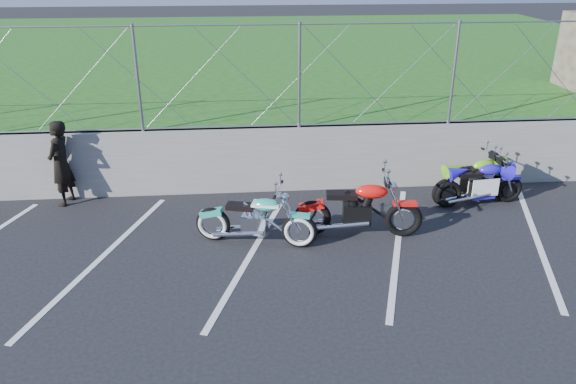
{
  "coord_description": "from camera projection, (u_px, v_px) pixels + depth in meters",
  "views": [
    {
      "loc": [
        -0.13,
        -7.02,
        4.49
      ],
      "look_at": [
        0.59,
        1.3,
        0.88
      ],
      "focal_mm": 35.0,
      "sensor_mm": 36.0,
      "label": 1
    }
  ],
  "objects": [
    {
      "name": "cruiser_turquoise",
      "position": [
        257.0,
        221.0,
        9.17
      ],
      "size": [
        2.01,
        0.73,
        1.02
      ],
      "rotation": [
        0.0,
        0.0,
        -0.26
      ],
      "color": "black",
      "rests_on": "ground"
    },
    {
      "name": "chain_link_fence",
      "position": [
        246.0,
        77.0,
        10.5
      ],
      "size": [
        28.0,
        0.03,
        2.0
      ],
      "color": "gray",
      "rests_on": "retaining_wall"
    },
    {
      "name": "ground",
      "position": [
        255.0,
        284.0,
        8.21
      ],
      "size": [
        90.0,
        90.0,
        0.0
      ],
      "primitive_type": "plane",
      "color": "black",
      "rests_on": "ground"
    },
    {
      "name": "person_standing",
      "position": [
        61.0,
        163.0,
        10.5
      ],
      "size": [
        0.51,
        0.67,
        1.64
      ],
      "primitive_type": "imported",
      "rotation": [
        0.0,
        0.0,
        -1.78
      ],
      "color": "black",
      "rests_on": "ground"
    },
    {
      "name": "sportbike_blue",
      "position": [
        481.0,
        185.0,
        10.61
      ],
      "size": [
        1.78,
        0.63,
        0.92
      ],
      "rotation": [
        0.0,
        0.0,
        0.1
      ],
      "color": "black",
      "rests_on": "ground"
    },
    {
      "name": "grass_field",
      "position": [
        242.0,
        65.0,
        20.3
      ],
      "size": [
        30.0,
        20.0,
        1.3
      ],
      "primitive_type": "cube",
      "color": "#1D5216",
      "rests_on": "ground"
    },
    {
      "name": "naked_orange",
      "position": [
        360.0,
        211.0,
        9.42
      ],
      "size": [
        2.17,
        0.73,
        1.08
      ],
      "rotation": [
        0.0,
        0.0,
        -0.13
      ],
      "color": "black",
      "rests_on": "ground"
    },
    {
      "name": "retaining_wall",
      "position": [
        249.0,
        160.0,
        11.15
      ],
      "size": [
        30.0,
        0.22,
        1.3
      ],
      "primitive_type": "cube",
      "color": "slate",
      "rests_on": "ground"
    },
    {
      "name": "sportbike_green",
      "position": [
        475.0,
        181.0,
        10.78
      ],
      "size": [
        1.79,
        0.64,
        0.94
      ],
      "rotation": [
        0.0,
        0.0,
        0.23
      ],
      "color": "black",
      "rests_on": "ground"
    },
    {
      "name": "parking_lines",
      "position": [
        326.0,
        247.0,
        9.22
      ],
      "size": [
        18.29,
        4.31,
        0.01
      ],
      "color": "silver",
      "rests_on": "ground"
    }
  ]
}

